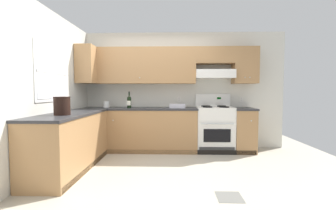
{
  "coord_description": "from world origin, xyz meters",
  "views": [
    {
      "loc": [
        0.42,
        -3.58,
        1.25
      ],
      "look_at": [
        0.29,
        0.7,
        1.0
      ],
      "focal_mm": 24.63,
      "sensor_mm": 36.0,
      "label": 1
    }
  ],
  "objects_px": {
    "wine_bottle": "(129,102)",
    "paper_towel_roll": "(106,104)",
    "bucket": "(62,105)",
    "bowl": "(177,107)",
    "stove": "(215,128)"
  },
  "relations": [
    {
      "from": "wine_bottle",
      "to": "paper_towel_roll",
      "type": "xyz_separation_m",
      "value": [
        -0.53,
        0.17,
        -0.07
      ]
    },
    {
      "from": "wine_bottle",
      "to": "paper_towel_roll",
      "type": "bearing_deg",
      "value": 162.46
    },
    {
      "from": "wine_bottle",
      "to": "paper_towel_roll",
      "type": "relative_size",
      "value": 2.53
    },
    {
      "from": "bucket",
      "to": "paper_towel_roll",
      "type": "distance_m",
      "value": 1.63
    },
    {
      "from": "bowl",
      "to": "paper_towel_roll",
      "type": "height_order",
      "value": "paper_towel_roll"
    },
    {
      "from": "stove",
      "to": "bowl",
      "type": "bearing_deg",
      "value": 179.46
    },
    {
      "from": "bucket",
      "to": "bowl",
      "type": "bearing_deg",
      "value": 42.94
    },
    {
      "from": "wine_bottle",
      "to": "bowl",
      "type": "relative_size",
      "value": 1.04
    },
    {
      "from": "stove",
      "to": "bucket",
      "type": "height_order",
      "value": "stove"
    },
    {
      "from": "wine_bottle",
      "to": "paper_towel_roll",
      "type": "distance_m",
      "value": 0.56
    },
    {
      "from": "bowl",
      "to": "paper_towel_roll",
      "type": "xyz_separation_m",
      "value": [
        -1.52,
        0.05,
        0.04
      ]
    },
    {
      "from": "bowl",
      "to": "stove",
      "type": "bearing_deg",
      "value": -0.54
    },
    {
      "from": "bucket",
      "to": "paper_towel_roll",
      "type": "relative_size",
      "value": 1.99
    },
    {
      "from": "stove",
      "to": "paper_towel_roll",
      "type": "bearing_deg",
      "value": 178.52
    },
    {
      "from": "wine_bottle",
      "to": "bowl",
      "type": "bearing_deg",
      "value": 6.59
    }
  ]
}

